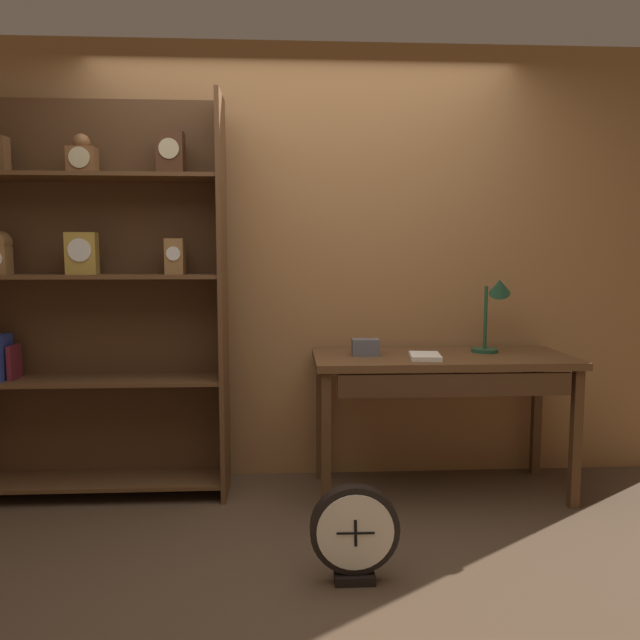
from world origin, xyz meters
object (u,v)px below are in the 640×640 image
Objects in this scene: round_clock_large at (355,533)px; bookshelf at (84,299)px; toolbox_small at (365,347)px; desk_lamp at (495,304)px; open_repair_manual at (425,356)px; workbench at (442,372)px.

bookshelf is at bearing 143.85° from round_clock_large.
bookshelf is 1.95m from round_clock_large.
bookshelf is 1.59m from toolbox_small.
desk_lamp is 1.61m from round_clock_large.
open_repair_manual is 1.13m from round_clock_large.
desk_lamp is (0.32, 0.09, 0.37)m from workbench.
bookshelf is 2.04m from workbench.
bookshelf is 1.91m from open_repair_manual.
open_repair_manual is (1.87, -0.19, -0.30)m from bookshelf.
open_repair_manual reaches higher than workbench.
open_repair_manual reaches higher than round_clock_large.
round_clock_large is (-0.47, -0.83, -0.60)m from open_repair_manual.
desk_lamp is 0.54m from open_repair_manual.
toolbox_small is at bearing 80.23° from round_clock_large.
desk_lamp is 0.79m from toolbox_small.
toolbox_small is at bearing -2.60° from bookshelf.
desk_lamp reaches higher than workbench.
workbench is 0.50m from desk_lamp.
toolbox_small is (1.56, -0.07, -0.27)m from bookshelf.
open_repair_manual is (0.31, -0.12, -0.03)m from toolbox_small.
round_clock_large is (-0.91, -1.00, -0.87)m from desk_lamp.
desk_lamp is at bearing 15.06° from workbench.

